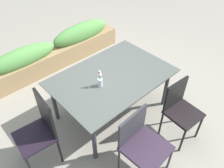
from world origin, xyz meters
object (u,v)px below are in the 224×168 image
chair_near_right (180,108)px  chair_near_left (141,142)px  dining_table (112,79)px  planter_box (56,51)px  flower_vase (100,81)px  chair_end_left (40,129)px

chair_near_right → chair_near_left: size_ratio=1.04×
dining_table → planter_box: size_ratio=0.58×
dining_table → planter_box: 1.71m
chair_near_right → flower_vase: (-0.64, 0.88, 0.29)m
chair_near_right → chair_near_left: 0.77m
dining_table → flower_vase: size_ratio=6.63×
dining_table → chair_near_left: 1.01m
chair_near_right → chair_near_left: (-0.77, 0.01, -0.02)m
dining_table → chair_end_left: (-1.18, -0.01, -0.09)m
chair_end_left → dining_table: bearing=-84.1°
flower_vase → planter_box: (0.31, 1.72, -0.49)m
planter_box → chair_end_left: bearing=-126.1°
chair_end_left → chair_near_left: bearing=-133.3°
chair_end_left → planter_box: chair_end_left is taller
chair_near_right → flower_vase: bearing=-49.5°
dining_table → chair_near_right: bearing=-67.5°
dining_table → chair_near_right: size_ratio=1.88×
chair_near_right → flower_vase: size_ratio=3.53×
dining_table → chair_near_left: size_ratio=1.96×
dining_table → chair_near_left: chair_near_left is taller
chair_end_left → planter_box: bearing=-30.6°
chair_end_left → chair_near_left: size_ratio=1.20×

